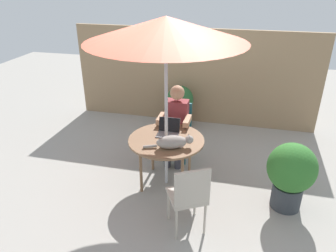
{
  "coord_description": "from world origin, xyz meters",
  "views": [
    {
      "loc": [
        0.91,
        -3.7,
        2.76
      ],
      "look_at": [
        0.0,
        0.1,
        0.87
      ],
      "focal_mm": 33.92,
      "sensor_mm": 36.0,
      "label": 1
    }
  ],
  "objects_px": {
    "chair_empty": "(189,194)",
    "cat": "(174,142)",
    "patio_table": "(166,143)",
    "patio_umbrella": "(166,29)",
    "potted_plant_by_chair": "(291,173)",
    "chair_occupied": "(178,126)",
    "potted_plant_near_fence": "(180,104)",
    "laptop": "(169,130)",
    "person_seated": "(176,121)"
  },
  "relations": [
    {
      "from": "patio_table",
      "to": "cat",
      "type": "bearing_deg",
      "value": -54.18
    },
    {
      "from": "patio_umbrella",
      "to": "potted_plant_near_fence",
      "type": "distance_m",
      "value": 2.55
    },
    {
      "from": "cat",
      "to": "potted_plant_by_chair",
      "type": "relative_size",
      "value": 0.69
    },
    {
      "from": "person_seated",
      "to": "laptop",
      "type": "distance_m",
      "value": 0.47
    },
    {
      "from": "patio_table",
      "to": "person_seated",
      "type": "bearing_deg",
      "value": 90.0
    },
    {
      "from": "laptop",
      "to": "cat",
      "type": "distance_m",
      "value": 0.4
    },
    {
      "from": "laptop",
      "to": "cat",
      "type": "xyz_separation_m",
      "value": [
        0.16,
        -0.37,
        0.02
      ]
    },
    {
      "from": "patio_table",
      "to": "potted_plant_near_fence",
      "type": "xyz_separation_m",
      "value": [
        -0.19,
        1.89,
        -0.19
      ]
    },
    {
      "from": "chair_empty",
      "to": "laptop",
      "type": "relative_size",
      "value": 3.02
    },
    {
      "from": "cat",
      "to": "potted_plant_by_chair",
      "type": "xyz_separation_m",
      "value": [
        1.48,
        0.06,
        -0.28
      ]
    },
    {
      "from": "chair_empty",
      "to": "laptop",
      "type": "distance_m",
      "value": 1.18
    },
    {
      "from": "potted_plant_near_fence",
      "to": "laptop",
      "type": "bearing_deg",
      "value": -83.83
    },
    {
      "from": "chair_empty",
      "to": "person_seated",
      "type": "bearing_deg",
      "value": 107.49
    },
    {
      "from": "chair_empty",
      "to": "laptop",
      "type": "height_order",
      "value": "laptop"
    },
    {
      "from": "laptop",
      "to": "potted_plant_by_chair",
      "type": "height_order",
      "value": "laptop"
    },
    {
      "from": "chair_occupied",
      "to": "potted_plant_near_fence",
      "type": "height_order",
      "value": "chair_occupied"
    },
    {
      "from": "person_seated",
      "to": "laptop",
      "type": "xyz_separation_m",
      "value": [
        -0.01,
        -0.47,
        0.07
      ]
    },
    {
      "from": "laptop",
      "to": "patio_umbrella",
      "type": "bearing_deg",
      "value": -87.66
    },
    {
      "from": "chair_empty",
      "to": "person_seated",
      "type": "relative_size",
      "value": 0.73
    },
    {
      "from": "patio_table",
      "to": "laptop",
      "type": "height_order",
      "value": "laptop"
    },
    {
      "from": "chair_occupied",
      "to": "chair_empty",
      "type": "xyz_separation_m",
      "value": [
        0.48,
        -1.67,
        0.0
      ]
    },
    {
      "from": "chair_occupied",
      "to": "person_seated",
      "type": "height_order",
      "value": "person_seated"
    },
    {
      "from": "patio_umbrella",
      "to": "person_seated",
      "type": "distance_m",
      "value": 1.59
    },
    {
      "from": "patio_table",
      "to": "potted_plant_by_chair",
      "type": "distance_m",
      "value": 1.64
    },
    {
      "from": "chair_occupied",
      "to": "laptop",
      "type": "distance_m",
      "value": 0.67
    },
    {
      "from": "patio_table",
      "to": "patio_umbrella",
      "type": "xyz_separation_m",
      "value": [
        0.0,
        0.0,
        1.51
      ]
    },
    {
      "from": "cat",
      "to": "patio_table",
      "type": "bearing_deg",
      "value": 125.82
    },
    {
      "from": "chair_empty",
      "to": "potted_plant_by_chair",
      "type": "height_order",
      "value": "chair_empty"
    },
    {
      "from": "person_seated",
      "to": "potted_plant_by_chair",
      "type": "xyz_separation_m",
      "value": [
        1.63,
        -0.77,
        -0.19
      ]
    },
    {
      "from": "potted_plant_near_fence",
      "to": "person_seated",
      "type": "bearing_deg",
      "value": -81.27
    },
    {
      "from": "chair_empty",
      "to": "potted_plant_near_fence",
      "type": "xyz_separation_m",
      "value": [
        -0.67,
        2.77,
        -0.08
      ]
    },
    {
      "from": "chair_occupied",
      "to": "laptop",
      "type": "bearing_deg",
      "value": -90.62
    },
    {
      "from": "patio_table",
      "to": "potted_plant_by_chair",
      "type": "xyz_separation_m",
      "value": [
        1.63,
        -0.14,
        -0.14
      ]
    },
    {
      "from": "patio_table",
      "to": "patio_umbrella",
      "type": "relative_size",
      "value": 0.45
    },
    {
      "from": "person_seated",
      "to": "potted_plant_near_fence",
      "type": "height_order",
      "value": "person_seated"
    },
    {
      "from": "chair_empty",
      "to": "patio_table",
      "type": "bearing_deg",
      "value": 118.42
    },
    {
      "from": "chair_occupied",
      "to": "laptop",
      "type": "relative_size",
      "value": 3.02
    },
    {
      "from": "patio_umbrella",
      "to": "potted_plant_near_fence",
      "type": "height_order",
      "value": "patio_umbrella"
    },
    {
      "from": "potted_plant_near_fence",
      "to": "potted_plant_by_chair",
      "type": "height_order",
      "value": "potted_plant_by_chair"
    },
    {
      "from": "person_seated",
      "to": "laptop",
      "type": "relative_size",
      "value": 4.15
    },
    {
      "from": "patio_table",
      "to": "chair_empty",
      "type": "xyz_separation_m",
      "value": [
        0.48,
        -0.88,
        -0.12
      ]
    },
    {
      "from": "person_seated",
      "to": "patio_umbrella",
      "type": "bearing_deg",
      "value": -90.0
    },
    {
      "from": "patio_umbrella",
      "to": "person_seated",
      "type": "height_order",
      "value": "patio_umbrella"
    },
    {
      "from": "cat",
      "to": "chair_occupied",
      "type": "bearing_deg",
      "value": 98.51
    },
    {
      "from": "cat",
      "to": "potted_plant_near_fence",
      "type": "xyz_separation_m",
      "value": [
        -0.34,
        2.1,
        -0.34
      ]
    },
    {
      "from": "chair_occupied",
      "to": "potted_plant_near_fence",
      "type": "distance_m",
      "value": 1.12
    },
    {
      "from": "chair_empty",
      "to": "potted_plant_by_chair",
      "type": "xyz_separation_m",
      "value": [
        1.15,
        0.74,
        -0.02
      ]
    },
    {
      "from": "chair_occupied",
      "to": "potted_plant_near_fence",
      "type": "xyz_separation_m",
      "value": [
        -0.19,
        1.1,
        -0.08
      ]
    },
    {
      "from": "chair_empty",
      "to": "cat",
      "type": "relative_size",
      "value": 1.44
    },
    {
      "from": "chair_empty",
      "to": "laptop",
      "type": "xyz_separation_m",
      "value": [
        -0.48,
        1.05,
        0.24
      ]
    }
  ]
}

